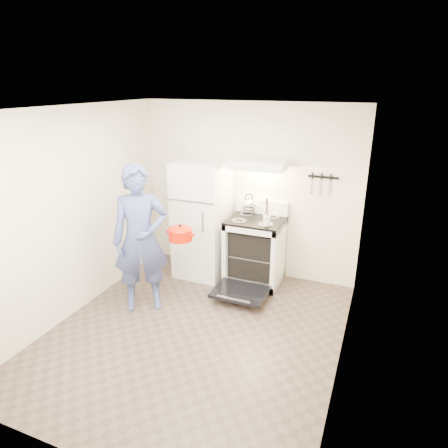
{
  "coord_description": "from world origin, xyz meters",
  "views": [
    {
      "loc": [
        1.8,
        -3.5,
        2.75
      ],
      "look_at": [
        -0.05,
        1.0,
        1.0
      ],
      "focal_mm": 32.0,
      "sensor_mm": 36.0,
      "label": 1
    }
  ],
  "objects": [
    {
      "name": "back_wall",
      "position": [
        0.0,
        1.8,
        1.25
      ],
      "size": [
        3.2,
        0.02,
        2.5
      ],
      "primitive_type": "cube",
      "color": "beige",
      "rests_on": "ground"
    },
    {
      "name": "floor",
      "position": [
        0.0,
        0.0,
        0.0
      ],
      "size": [
        3.6,
        3.6,
        0.0
      ],
      "primitive_type": "plane",
      "color": "#4E4137",
      "rests_on": "ground"
    },
    {
      "name": "range_hood",
      "position": [
        0.23,
        1.55,
        1.71
      ],
      "size": [
        0.76,
        0.5,
        0.12
      ],
      "primitive_type": "cube",
      "color": "white",
      "rests_on": "back_wall"
    },
    {
      "name": "refrigerator",
      "position": [
        -0.58,
        1.45,
        0.85
      ],
      "size": [
        0.7,
        0.7,
        1.7
      ],
      "primitive_type": "cube",
      "color": "white",
      "rests_on": "floor"
    },
    {
      "name": "tea_kettle",
      "position": [
        0.05,
        1.69,
        1.09
      ],
      "size": [
        0.24,
        0.2,
        0.29
      ],
      "primitive_type": null,
      "color": "#B9B9BE",
      "rests_on": "cooktop"
    },
    {
      "name": "knife_strip",
      "position": [
        1.05,
        1.79,
        1.55
      ],
      "size": [
        0.4,
        0.02,
        0.03
      ],
      "primitive_type": "cube",
      "color": "black",
      "rests_on": "back_wall"
    },
    {
      "name": "cooktop",
      "position": [
        0.23,
        1.48,
        0.94
      ],
      "size": [
        0.76,
        0.65,
        0.03
      ],
      "primitive_type": "cube",
      "color": "black",
      "rests_on": "stove_body"
    },
    {
      "name": "stove_body",
      "position": [
        0.23,
        1.48,
        0.46
      ],
      "size": [
        0.76,
        0.65,
        0.92
      ],
      "primitive_type": "cube",
      "color": "white",
      "rests_on": "floor"
    },
    {
      "name": "oven_door",
      "position": [
        0.23,
        0.88,
        0.12
      ],
      "size": [
        0.7,
        0.54,
        0.04
      ],
      "primitive_type": "cube",
      "color": "black",
      "rests_on": "floor"
    },
    {
      "name": "oven_rack",
      "position": [
        0.23,
        1.48,
        0.44
      ],
      "size": [
        0.6,
        0.52,
        0.01
      ],
      "primitive_type": "cube",
      "color": "gray",
      "rests_on": "stove_body"
    },
    {
      "name": "dutch_oven",
      "position": [
        -0.47,
        0.58,
        0.94
      ],
      "size": [
        0.37,
        0.3,
        0.24
      ],
      "primitive_type": null,
      "color": "red",
      "rests_on": "person"
    },
    {
      "name": "person",
      "position": [
        -0.86,
        0.28,
        0.93
      ],
      "size": [
        0.81,
        0.74,
        1.86
      ],
      "primitive_type": "imported",
      "rotation": [
        0.0,
        0.0,
        0.58
      ],
      "color": "navy",
      "rests_on": "floor"
    },
    {
      "name": "pizza_stone",
      "position": [
        0.24,
        1.41,
        0.45
      ],
      "size": [
        0.36,
        0.36,
        0.02
      ],
      "primitive_type": "cylinder",
      "color": "#8C6546",
      "rests_on": "oven_rack"
    },
    {
      "name": "utensil_jar",
      "position": [
        0.46,
        1.22,
        1.05
      ],
      "size": [
        0.1,
        0.1,
        0.13
      ],
      "primitive_type": "cylinder",
      "rotation": [
        0.0,
        0.0,
        -0.15
      ],
      "color": "silver",
      "rests_on": "cooktop"
    },
    {
      "name": "backsplash",
      "position": [
        0.23,
        1.76,
        1.05
      ],
      "size": [
        0.76,
        0.07,
        0.2
      ],
      "primitive_type": "cube",
      "color": "white",
      "rests_on": "cooktop"
    }
  ]
}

